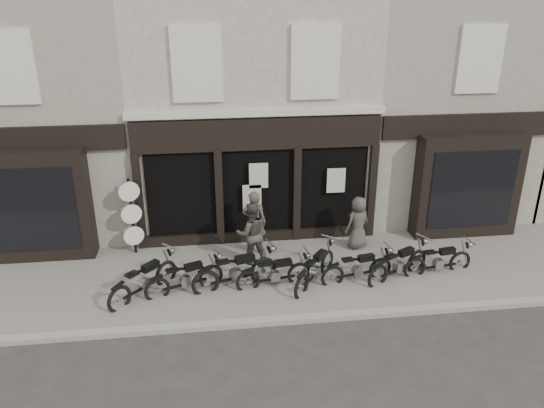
{
  "coord_description": "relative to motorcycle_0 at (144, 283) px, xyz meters",
  "views": [
    {
      "loc": [
        -1.42,
        -11.57,
        7.34
      ],
      "look_at": [
        0.24,
        1.6,
        1.85
      ],
      "focal_mm": 35.0,
      "sensor_mm": 36.0,
      "label": 1
    }
  ],
  "objects": [
    {
      "name": "man_right",
      "position": [
        6.0,
        1.83,
        0.49
      ],
      "size": [
        0.91,
        0.77,
        1.59
      ],
      "primitive_type": "imported",
      "rotation": [
        0.0,
        0.0,
        3.54
      ],
      "color": "#443E38",
      "rests_on": "pavement"
    },
    {
      "name": "central_building",
      "position": [
        3.16,
        5.68,
        3.66
      ],
      "size": [
        7.3,
        6.22,
        8.34
      ],
      "color": "beige",
      "rests_on": "ground"
    },
    {
      "name": "pavement",
      "position": [
        3.16,
        0.63,
        -0.36
      ],
      "size": [
        30.0,
        4.2,
        0.12
      ],
      "primitive_type": "cube",
      "color": "slate",
      "rests_on": "ground_plane"
    },
    {
      "name": "neighbour_right",
      "position": [
        9.51,
        5.63,
        3.62
      ],
      "size": [
        5.6,
        6.73,
        8.34
      ],
      "color": "gray",
      "rests_on": "ground"
    },
    {
      "name": "kerb",
      "position": [
        3.16,
        -1.52,
        -0.36
      ],
      "size": [
        30.0,
        0.25,
        0.13
      ],
      "primitive_type": "cube",
      "color": "gray",
      "rests_on": "ground_plane"
    },
    {
      "name": "motorcycle_2",
      "position": [
        2.31,
        0.13,
        0.02
      ],
      "size": [
        2.26,
        1.04,
        1.12
      ],
      "rotation": [
        0.0,
        0.0,
        0.31
      ],
      "color": "black",
      "rests_on": "ground"
    },
    {
      "name": "motorcycle_5",
      "position": [
        5.51,
        0.01,
        -0.04
      ],
      "size": [
        2.02,
        0.69,
        0.97
      ],
      "rotation": [
        0.0,
        0.0,
        0.2
      ],
      "color": "black",
      "rests_on": "ground"
    },
    {
      "name": "motorcycle_0",
      "position": [
        0.0,
        0.0,
        0.0
      ],
      "size": [
        1.71,
        1.79,
        1.07
      ],
      "rotation": [
        0.0,
        0.0,
        0.82
      ],
      "color": "black",
      "rests_on": "ground"
    },
    {
      "name": "advert_sign_post",
      "position": [
        -0.48,
        2.28,
        0.75
      ],
      "size": [
        0.57,
        0.38,
        2.41
      ],
      "rotation": [
        0.0,
        0.0,
        0.32
      ],
      "color": "black",
      "rests_on": "ground"
    },
    {
      "name": "motorcycle_3",
      "position": [
        3.31,
        0.02,
        -0.04
      ],
      "size": [
        2.03,
        0.66,
        0.98
      ],
      "rotation": [
        0.0,
        0.0,
        0.18
      ],
      "color": "black",
      "rests_on": "ground"
    },
    {
      "name": "ground_plane",
      "position": [
        3.16,
        -0.27,
        -0.42
      ],
      "size": [
        90.0,
        90.0,
        0.0
      ],
      "primitive_type": "plane",
      "color": "#2D2B28",
      "rests_on": "ground"
    },
    {
      "name": "neighbour_left",
      "position": [
        -3.19,
        5.63,
        3.62
      ],
      "size": [
        5.6,
        6.73,
        8.34
      ],
      "color": "gray",
      "rests_on": "ground"
    },
    {
      "name": "motorcycle_7",
      "position": [
        7.8,
        0.13,
        -0.04
      ],
      "size": [
        2.01,
        0.59,
        0.97
      ],
      "rotation": [
        0.0,
        0.0,
        0.14
      ],
      "color": "black",
      "rests_on": "ground"
    },
    {
      "name": "motorcycle_1",
      "position": [
        1.02,
        0.04,
        -0.03
      ],
      "size": [
        1.99,
        1.03,
        1.0
      ],
      "rotation": [
        0.0,
        0.0,
        0.37
      ],
      "color": "black",
      "rests_on": "ground"
    },
    {
      "name": "motorcycle_6",
      "position": [
        6.64,
        0.04,
        -0.01
      ],
      "size": [
        1.99,
        1.25,
        1.04
      ],
      "rotation": [
        0.0,
        0.0,
        0.48
      ],
      "color": "black",
      "rests_on": "ground"
    },
    {
      "name": "motorcycle_4",
      "position": [
        4.39,
        0.07,
        -0.01
      ],
      "size": [
        1.54,
        1.83,
        1.03
      ],
      "rotation": [
        0.0,
        0.0,
        0.9
      ],
      "color": "black",
      "rests_on": "ground"
    },
    {
      "name": "man_left",
      "position": [
        2.96,
        1.92,
        0.64
      ],
      "size": [
        0.78,
        0.61,
        1.89
      ],
      "primitive_type": "imported",
      "rotation": [
        0.0,
        0.0,
        2.9
      ],
      "color": "#434037",
      "rests_on": "pavement"
    },
    {
      "name": "man_centre",
      "position": [
        2.83,
        1.31,
        0.58
      ],
      "size": [
        0.92,
        0.75,
        1.77
      ],
      "primitive_type": "imported",
      "rotation": [
        0.0,
        0.0,
        3.24
      ],
      "color": "#403933",
      "rests_on": "pavement"
    }
  ]
}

